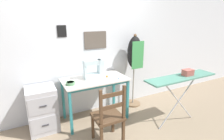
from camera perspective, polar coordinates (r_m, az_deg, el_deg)
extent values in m
plane|color=gray|center=(3.10, -3.07, -18.00)|extent=(14.00, 14.00, 0.00)
cube|color=silver|center=(3.21, -8.37, 7.75)|extent=(10.00, 0.05, 2.55)
cube|color=brown|center=(3.22, -5.42, 9.68)|extent=(0.42, 0.02, 0.31)
cube|color=black|center=(3.04, -16.08, 12.08)|extent=(0.15, 0.01, 0.19)
cube|color=silver|center=(3.00, -5.65, -3.07)|extent=(1.09, 0.60, 0.02)
cube|color=teal|center=(2.79, -3.64, -5.31)|extent=(1.01, 0.03, 0.04)
cube|color=teal|center=(2.80, -13.31, -13.62)|extent=(0.04, 0.04, 0.74)
cube|color=teal|center=(3.15, 5.06, -9.62)|extent=(0.04, 0.04, 0.74)
cube|color=teal|center=(3.25, -15.63, -9.34)|extent=(0.04, 0.04, 0.74)
cube|color=teal|center=(3.56, 0.58, -6.37)|extent=(0.04, 0.04, 0.74)
cube|color=silver|center=(3.02, -5.95, -1.92)|extent=(0.34, 0.15, 0.08)
cube|color=silver|center=(3.02, -3.81, 1.26)|extent=(0.09, 0.13, 0.24)
cube|color=silver|center=(2.94, -6.50, 2.46)|extent=(0.30, 0.12, 0.07)
cube|color=silver|center=(2.93, -8.81, -0.07)|extent=(0.04, 0.08, 0.17)
cylinder|color=#B22D2D|center=(3.04, -2.89, 1.39)|extent=(0.02, 0.06, 0.06)
cylinder|color=#99999E|center=(2.99, -3.85, 3.67)|extent=(0.01, 0.01, 0.02)
cylinder|color=#56895B|center=(2.79, -13.43, -4.25)|extent=(0.14, 0.14, 0.05)
cylinder|color=#2F4B32|center=(2.78, -13.45, -3.86)|extent=(0.11, 0.11, 0.01)
cube|color=silver|center=(3.03, 3.36, -2.53)|extent=(0.11, 0.02, 0.00)
cube|color=silver|center=(3.02, 3.45, -2.63)|extent=(0.11, 0.05, 0.00)
torus|color=#2870B7|center=(3.00, 2.10, -2.71)|extent=(0.03, 0.03, 0.01)
torus|color=#2870B7|center=(3.01, 2.08, -2.68)|extent=(0.03, 0.03, 0.01)
cylinder|color=orange|center=(3.05, -1.64, -2.10)|extent=(0.03, 0.03, 0.03)
cylinder|color=beige|center=(3.04, -1.64, -1.82)|extent=(0.04, 0.04, 0.00)
cylinder|color=beige|center=(3.05, -1.64, -2.38)|extent=(0.04, 0.04, 0.00)
cube|color=#513823|center=(2.58, -1.46, -14.91)|extent=(0.40, 0.38, 0.04)
cube|color=#513823|center=(2.77, -6.28, -17.94)|extent=(0.04, 0.04, 0.39)
cube|color=#513823|center=(2.88, 0.30, -16.27)|extent=(0.04, 0.04, 0.39)
cube|color=#513823|center=(2.53, -3.44, -21.68)|extent=(0.04, 0.04, 0.39)
cube|color=#513823|center=(2.65, 3.70, -19.58)|extent=(0.04, 0.04, 0.39)
cube|color=#513823|center=(2.26, -3.65, -12.19)|extent=(0.04, 0.04, 0.48)
cube|color=#513823|center=(2.40, 3.91, -10.39)|extent=(0.04, 0.04, 0.48)
cube|color=#513823|center=(2.26, 0.26, -8.07)|extent=(0.34, 0.02, 0.06)
cube|color=#513823|center=(2.34, 0.25, -11.81)|extent=(0.34, 0.02, 0.06)
cube|color=#B7B7BC|center=(3.07, -21.75, -11.73)|extent=(0.44, 0.44, 0.73)
cube|color=#A8A8AD|center=(2.80, -21.58, -10.88)|extent=(0.41, 0.01, 0.26)
cube|color=#333338|center=(2.79, -21.56, -10.97)|extent=(0.10, 0.01, 0.02)
cube|color=#A8A8AD|center=(2.95, -20.90, -16.42)|extent=(0.41, 0.01, 0.26)
cube|color=#333338|center=(2.94, -20.88, -16.52)|extent=(0.10, 0.01, 0.02)
cylinder|color=#846647|center=(3.81, 6.75, -10.73)|extent=(0.32, 0.32, 0.03)
cylinder|color=#ADA89E|center=(3.63, 6.98, -4.47)|extent=(0.03, 0.03, 0.86)
ellipsoid|color=black|center=(3.45, 7.36, 5.68)|extent=(0.31, 0.22, 0.63)
sphere|color=brown|center=(3.41, 7.57, 11.15)|extent=(0.06, 0.06, 0.06)
cube|color=#3D934C|center=(3.37, 8.45, 4.81)|extent=(0.26, 0.01, 0.53)
cube|color=#518E7A|center=(3.03, 21.69, -2.22)|extent=(1.28, 0.30, 0.02)
cylinder|color=#B7B7BC|center=(3.18, 20.87, -9.54)|extent=(0.78, 0.02, 0.85)
cylinder|color=#B7B7BC|center=(3.18, 20.87, -9.54)|extent=(0.78, 0.02, 0.85)
cube|color=#AD564C|center=(3.11, 23.52, -0.81)|extent=(0.17, 0.12, 0.09)
cube|color=#BE5F54|center=(3.10, 23.63, 0.08)|extent=(0.18, 0.12, 0.01)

